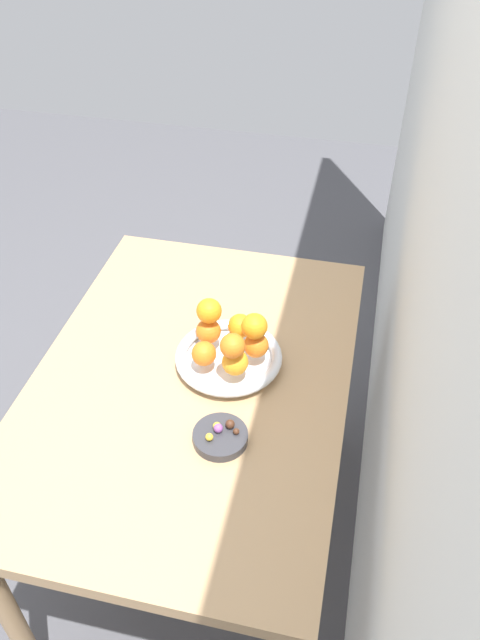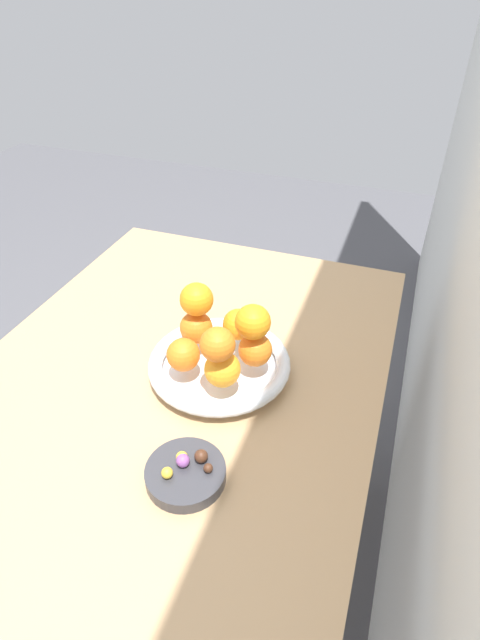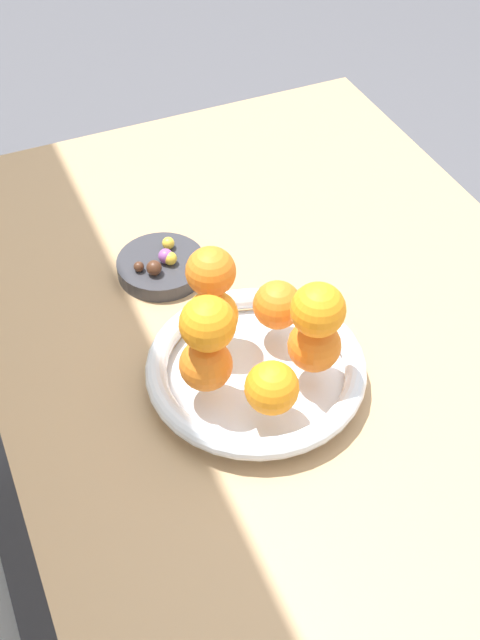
{
  "view_description": "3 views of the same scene",
  "coord_description": "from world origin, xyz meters",
  "px_view_note": "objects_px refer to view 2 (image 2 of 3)",
  "views": [
    {
      "loc": [
        1.0,
        0.35,
        1.84
      ],
      "look_at": [
        -0.1,
        0.1,
        0.86
      ],
      "focal_mm": 35.0,
      "sensor_mm": 36.0,
      "label": 1
    },
    {
      "loc": [
        0.58,
        0.35,
        1.38
      ],
      "look_at": [
        -0.07,
        0.12,
        0.86
      ],
      "focal_mm": 28.0,
      "sensor_mm": 36.0,
      "label": 2
    },
    {
      "loc": [
        -0.63,
        0.35,
        1.48
      ],
      "look_at": [
        -0.08,
        0.11,
        0.88
      ],
      "focal_mm": 45.0,
      "sensor_mm": 36.0,
      "label": 3
    }
  ],
  "objects_px": {
    "orange_2": "(183,355)",
    "dining_table": "(171,417)",
    "candy_dish": "(186,474)",
    "orange_7": "(253,322)",
    "orange_3": "(222,371)",
    "candy_ball_0": "(167,473)",
    "candy_ball_4": "(183,461)",
    "fruit_bowl": "(220,365)",
    "candy_ball_2": "(201,456)",
    "orange_5": "(197,299)",
    "candy_ball_3": "(208,468)",
    "orange_0": "(238,324)",
    "orange_4": "(255,350)",
    "orange_1": "(196,328)",
    "orange_6": "(218,344)",
    "candy_ball_1": "(182,457)"
  },
  "relations": [
    {
      "from": "fruit_bowl",
      "to": "orange_1",
      "type": "xyz_separation_m",
      "value": [
        -0.03,
        -0.06,
        0.05
      ]
    },
    {
      "from": "orange_6",
      "to": "candy_ball_1",
      "type": "distance_m",
      "value": 0.18
    },
    {
      "from": "orange_5",
      "to": "orange_0",
      "type": "bearing_deg",
      "value": 115.4
    },
    {
      "from": "candy_ball_3",
      "to": "orange_7",
      "type": "bearing_deg",
      "value": -177.66
    },
    {
      "from": "orange_3",
      "to": "candy_ball_3",
      "type": "xyz_separation_m",
      "value": [
        0.16,
        0.04,
        -0.04
      ]
    },
    {
      "from": "orange_4",
      "to": "orange_2",
      "type": "bearing_deg",
      "value": -64.43
    },
    {
      "from": "orange_5",
      "to": "candy_ball_1",
      "type": "distance_m",
      "value": 0.29
    },
    {
      "from": "fruit_bowl",
      "to": "candy_ball_2",
      "type": "height_order",
      "value": "candy_ball_2"
    },
    {
      "from": "orange_2",
      "to": "candy_ball_1",
      "type": "xyz_separation_m",
      "value": [
        0.18,
        0.08,
        -0.04
      ]
    },
    {
      "from": "orange_4",
      "to": "candy_ball_4",
      "type": "distance_m",
      "value": 0.24
    },
    {
      "from": "fruit_bowl",
      "to": "orange_7",
      "type": "height_order",
      "value": "orange_7"
    },
    {
      "from": "fruit_bowl",
      "to": "orange_6",
      "type": "relative_size",
      "value": 4.48
    },
    {
      "from": "candy_dish",
      "to": "candy_ball_4",
      "type": "bearing_deg",
      "value": -135.41
    },
    {
      "from": "candy_ball_2",
      "to": "candy_ball_3",
      "type": "relative_size",
      "value": 1.46
    },
    {
      "from": "orange_0",
      "to": "orange_6",
      "type": "height_order",
      "value": "orange_6"
    },
    {
      "from": "orange_3",
      "to": "orange_5",
      "type": "distance_m",
      "value": 0.15
    },
    {
      "from": "orange_5",
      "to": "candy_ball_2",
      "type": "bearing_deg",
      "value": 23.97
    },
    {
      "from": "fruit_bowl",
      "to": "orange_4",
      "type": "relative_size",
      "value": 4.32
    },
    {
      "from": "orange_1",
      "to": "candy_ball_0",
      "type": "distance_m",
      "value": 0.3
    },
    {
      "from": "fruit_bowl",
      "to": "orange_2",
      "type": "height_order",
      "value": "orange_2"
    },
    {
      "from": "orange_4",
      "to": "orange_5",
      "type": "relative_size",
      "value": 0.99
    },
    {
      "from": "orange_5",
      "to": "orange_6",
      "type": "height_order",
      "value": "orange_5"
    },
    {
      "from": "orange_3",
      "to": "candy_ball_0",
      "type": "relative_size",
      "value": 3.64
    },
    {
      "from": "candy_ball_4",
      "to": "orange_1",
      "type": "bearing_deg",
      "value": -160.9
    },
    {
      "from": "orange_6",
      "to": "candy_ball_1",
      "type": "relative_size",
      "value": 3.19
    },
    {
      "from": "dining_table",
      "to": "candy_ball_4",
      "type": "height_order",
      "value": "candy_ball_4"
    },
    {
      "from": "candy_dish",
      "to": "candy_ball_4",
      "type": "height_order",
      "value": "candy_ball_4"
    },
    {
      "from": "orange_4",
      "to": "candy_ball_2",
      "type": "relative_size",
      "value": 2.94
    },
    {
      "from": "orange_5",
      "to": "orange_1",
      "type": "bearing_deg",
      "value": -28.28
    },
    {
      "from": "dining_table",
      "to": "orange_3",
      "type": "relative_size",
      "value": 17.54
    },
    {
      "from": "orange_4",
      "to": "candy_ball_2",
      "type": "xyz_separation_m",
      "value": [
        0.22,
        -0.01,
        -0.04
      ]
    },
    {
      "from": "dining_table",
      "to": "orange_7",
      "type": "height_order",
      "value": "orange_7"
    },
    {
      "from": "orange_5",
      "to": "candy_ball_3",
      "type": "distance_m",
      "value": 0.31
    },
    {
      "from": "orange_2",
      "to": "candy_ball_1",
      "type": "distance_m",
      "value": 0.19
    },
    {
      "from": "orange_7",
      "to": "candy_ball_4",
      "type": "relative_size",
      "value": 3.03
    },
    {
      "from": "orange_1",
      "to": "orange_4",
      "type": "xyz_separation_m",
      "value": [
        0.02,
        0.12,
        -0.0
      ]
    },
    {
      "from": "candy_ball_3",
      "to": "orange_6",
      "type": "bearing_deg",
      "value": -164.19
    },
    {
      "from": "fruit_bowl",
      "to": "candy_ball_0",
      "type": "xyz_separation_m",
      "value": [
        0.25,
        0.02,
        0.01
      ]
    },
    {
      "from": "dining_table",
      "to": "candy_dish",
      "type": "height_order",
      "value": "candy_dish"
    },
    {
      "from": "candy_ball_0",
      "to": "orange_2",
      "type": "bearing_deg",
      "value": -162.08
    },
    {
      "from": "orange_0",
      "to": "orange_4",
      "type": "distance_m",
      "value": 0.08
    },
    {
      "from": "candy_ball_2",
      "to": "candy_ball_4",
      "type": "xyz_separation_m",
      "value": [
        0.02,
        -0.02,
        -0.0
      ]
    },
    {
      "from": "orange_6",
      "to": "candy_ball_3",
      "type": "distance_m",
      "value": 0.19
    },
    {
      "from": "dining_table",
      "to": "orange_2",
      "type": "bearing_deg",
      "value": 113.39
    },
    {
      "from": "fruit_bowl",
      "to": "orange_5",
      "type": "height_order",
      "value": "orange_5"
    },
    {
      "from": "candy_ball_3",
      "to": "orange_1",
      "type": "bearing_deg",
      "value": -153.28
    },
    {
      "from": "dining_table",
      "to": "candy_ball_4",
      "type": "bearing_deg",
      "value": 33.7
    },
    {
      "from": "orange_2",
      "to": "dining_table",
      "type": "bearing_deg",
      "value": -66.61
    },
    {
      "from": "fruit_bowl",
      "to": "orange_6",
      "type": "distance_m",
      "value": 0.13
    },
    {
      "from": "fruit_bowl",
      "to": "candy_ball_4",
      "type": "relative_size",
      "value": 12.77
    }
  ]
}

